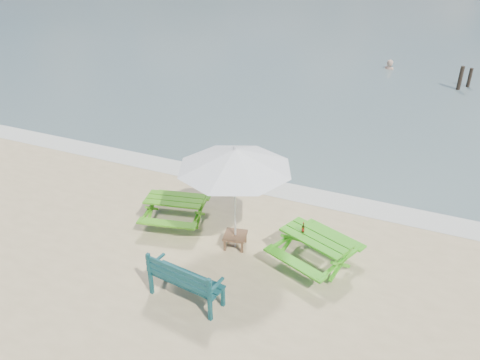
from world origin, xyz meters
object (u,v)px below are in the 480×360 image
at_px(beer_bottle, 303,229).
at_px(patio_umbrella, 235,159).
at_px(picnic_table_right, 315,251).
at_px(side_table, 235,240).
at_px(park_bench, 187,288).
at_px(swimmer, 388,77).
at_px(picnic_table_left, 176,211).

bearing_deg(beer_bottle, patio_umbrella, -174.27).
xyz_separation_m(picnic_table_right, side_table, (-1.85, -0.11, -0.18)).
bearing_deg(park_bench, swimmer, 86.04).
xyz_separation_m(picnic_table_right, park_bench, (-2.02, -2.09, -0.06)).
bearing_deg(side_table, swimmer, 86.15).
bearing_deg(picnic_table_left, picnic_table_right, -3.51).
bearing_deg(swimmer, patio_umbrella, -93.85).
xyz_separation_m(park_bench, beer_bottle, (1.71, 2.13, 0.51)).
height_order(picnic_table_left, picnic_table_right, picnic_table_right).
height_order(picnic_table_left, beer_bottle, beer_bottle).
bearing_deg(side_table, beer_bottle, 5.73).
xyz_separation_m(picnic_table_right, beer_bottle, (-0.31, 0.04, 0.46)).
distance_m(picnic_table_right, park_bench, 2.90).
distance_m(park_bench, beer_bottle, 2.78).
bearing_deg(beer_bottle, picnic_table_left, 176.90).
bearing_deg(side_table, picnic_table_right, 3.44).
distance_m(picnic_table_right, beer_bottle, 0.55).
bearing_deg(swimmer, picnic_table_left, -99.87).
height_order(park_bench, swimmer, park_bench).
bearing_deg(picnic_table_right, swimmer, 92.36).
relative_size(picnic_table_left, swimmer, 1.01).
bearing_deg(beer_bottle, picnic_table_right, -7.84).
bearing_deg(beer_bottle, park_bench, -128.70).
xyz_separation_m(picnic_table_left, side_table, (1.77, -0.33, -0.16)).
height_order(side_table, swimmer, swimmer).
bearing_deg(picnic_table_left, side_table, -10.66).
bearing_deg(picnic_table_left, park_bench, -55.37).
distance_m(beer_bottle, swimmer, 16.98).
relative_size(picnic_table_left, beer_bottle, 7.56).
distance_m(park_bench, patio_umbrella, 2.79).
bearing_deg(picnic_table_right, side_table, -176.56).
xyz_separation_m(side_table, patio_umbrella, (0.00, 0.00, 2.09)).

